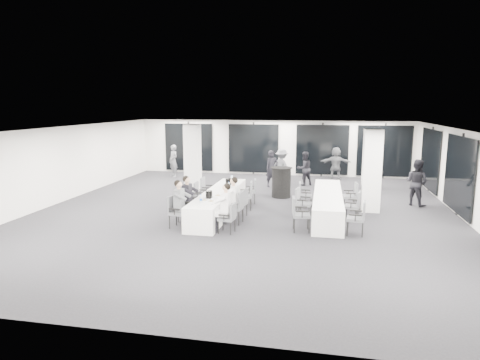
# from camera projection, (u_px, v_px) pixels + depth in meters

# --- Properties ---
(room) EXTENTS (14.04, 16.04, 2.84)m
(room) POSITION_uv_depth(u_px,v_px,m) (274.00, 168.00, 15.18)
(room) COLOR black
(room) RESTS_ON ground
(column_left) EXTENTS (0.60, 0.60, 2.80)m
(column_left) POSITION_uv_depth(u_px,v_px,m) (193.00, 158.00, 17.90)
(column_left) COLOR white
(column_left) RESTS_ON floor
(column_right) EXTENTS (0.60, 0.60, 2.80)m
(column_right) POSITION_uv_depth(u_px,v_px,m) (372.00, 171.00, 14.45)
(column_right) COLOR white
(column_right) RESTS_ON floor
(banquet_table_main) EXTENTS (0.90, 5.00, 0.75)m
(banquet_table_main) POSITION_uv_depth(u_px,v_px,m) (219.00, 202.00, 14.28)
(banquet_table_main) COLOR white
(banquet_table_main) RESTS_ON floor
(banquet_table_side) EXTENTS (0.90, 5.00, 0.75)m
(banquet_table_side) POSITION_uv_depth(u_px,v_px,m) (328.00, 204.00, 14.08)
(banquet_table_side) COLOR white
(banquet_table_side) RESTS_ON floor
(cocktail_table) EXTENTS (0.85, 0.85, 1.18)m
(cocktail_table) POSITION_uv_depth(u_px,v_px,m) (281.00, 182.00, 16.78)
(cocktail_table) COLOR black
(cocktail_table) RESTS_ON floor
(chair_main_left_near) EXTENTS (0.56, 0.59, 0.96)m
(chair_main_left_near) POSITION_uv_depth(u_px,v_px,m) (176.00, 210.00, 12.62)
(chair_main_left_near) COLOR #4E5055
(chair_main_left_near) RESTS_ON floor
(chair_main_left_second) EXTENTS (0.54, 0.60, 1.03)m
(chair_main_left_second) POSITION_uv_depth(u_px,v_px,m) (184.00, 203.00, 13.34)
(chair_main_left_second) COLOR #4E5055
(chair_main_left_second) RESTS_ON floor
(chair_main_left_mid) EXTENTS (0.50, 0.56, 0.96)m
(chair_main_left_mid) POSITION_uv_depth(u_px,v_px,m) (193.00, 198.00, 14.21)
(chair_main_left_mid) COLOR #4E5055
(chair_main_left_mid) RESTS_ON floor
(chair_main_left_fourth) EXTENTS (0.47, 0.53, 0.92)m
(chair_main_left_fourth) POSITION_uv_depth(u_px,v_px,m) (200.00, 193.00, 15.00)
(chair_main_left_fourth) COLOR #4E5055
(chair_main_left_fourth) RESTS_ON floor
(chair_main_left_far) EXTENTS (0.49, 0.54, 0.94)m
(chair_main_left_far) POSITION_uv_depth(u_px,v_px,m) (206.00, 188.00, 15.82)
(chair_main_left_far) COLOR #4E5055
(chair_main_left_far) RESTS_ON floor
(chair_main_right_near) EXTENTS (0.49, 0.53, 0.87)m
(chair_main_right_near) POSITION_uv_depth(u_px,v_px,m) (229.00, 216.00, 12.09)
(chair_main_right_near) COLOR #4E5055
(chair_main_right_near) RESTS_ON floor
(chair_main_right_second) EXTENTS (0.55, 0.60, 1.00)m
(chair_main_right_second) POSITION_uv_depth(u_px,v_px,m) (237.00, 205.00, 13.06)
(chair_main_right_second) COLOR #4E5055
(chair_main_right_second) RESTS_ON floor
(chair_main_right_mid) EXTENTS (0.54, 0.58, 0.93)m
(chair_main_right_mid) POSITION_uv_depth(u_px,v_px,m) (241.00, 201.00, 13.80)
(chair_main_right_mid) COLOR #4E5055
(chair_main_right_mid) RESTS_ON floor
(chair_main_right_fourth) EXTENTS (0.55, 0.60, 0.97)m
(chair_main_right_fourth) POSITION_uv_depth(u_px,v_px,m) (247.00, 194.00, 14.82)
(chair_main_right_fourth) COLOR #4E5055
(chair_main_right_fourth) RESTS_ON floor
(chair_main_right_far) EXTENTS (0.52, 0.55, 0.90)m
(chair_main_right_far) POSITION_uv_depth(u_px,v_px,m) (252.00, 189.00, 15.77)
(chair_main_right_far) COLOR #4E5055
(chair_main_right_far) RESTS_ON floor
(chair_side_left_near) EXTENTS (0.56, 0.60, 0.99)m
(chair_side_left_near) POSITION_uv_depth(u_px,v_px,m) (298.00, 212.00, 12.26)
(chair_side_left_near) COLOR #4E5055
(chair_side_left_near) RESTS_ON floor
(chair_side_left_mid) EXTENTS (0.55, 0.59, 0.96)m
(chair_side_left_mid) POSITION_uv_depth(u_px,v_px,m) (301.00, 201.00, 13.73)
(chair_side_left_mid) COLOR #4E5055
(chair_side_left_mid) RESTS_ON floor
(chair_side_left_far) EXTENTS (0.49, 0.54, 0.91)m
(chair_side_left_far) POSITION_uv_depth(u_px,v_px,m) (304.00, 193.00, 15.03)
(chair_side_left_far) COLOR #4E5055
(chair_side_left_far) RESTS_ON floor
(chair_side_right_near) EXTENTS (0.53, 0.58, 0.97)m
(chair_side_right_near) POSITION_uv_depth(u_px,v_px,m) (359.00, 216.00, 11.89)
(chair_side_right_near) COLOR #4E5055
(chair_side_right_near) RESTS_ON floor
(chair_side_right_mid) EXTENTS (0.56, 0.59, 0.93)m
(chair_side_right_mid) POSITION_uv_depth(u_px,v_px,m) (355.00, 204.00, 13.39)
(chair_side_right_mid) COLOR #4E5055
(chair_side_right_mid) RESTS_ON floor
(chair_side_right_far) EXTENTS (0.52, 0.56, 0.94)m
(chair_side_right_far) POSITION_uv_depth(u_px,v_px,m) (352.00, 194.00, 14.83)
(chair_side_right_far) COLOR #4E5055
(chair_side_right_far) RESTS_ON floor
(seated_guest_a) EXTENTS (0.50, 0.38, 1.44)m
(seated_guest_a) POSITION_uv_depth(u_px,v_px,m) (181.00, 201.00, 12.53)
(seated_guest_a) COLOR #595B60
(seated_guest_a) RESTS_ON floor
(seated_guest_b) EXTENTS (0.50, 0.38, 1.44)m
(seated_guest_b) POSITION_uv_depth(u_px,v_px,m) (189.00, 196.00, 13.27)
(seated_guest_b) COLOR black
(seated_guest_b) RESTS_ON floor
(seated_guest_c) EXTENTS (0.50, 0.38, 1.44)m
(seated_guest_c) POSITION_uv_depth(u_px,v_px,m) (224.00, 205.00, 12.07)
(seated_guest_c) COLOR white
(seated_guest_c) RESTS_ON floor
(seated_guest_d) EXTENTS (0.50, 0.38, 1.44)m
(seated_guest_d) POSITION_uv_depth(u_px,v_px,m) (231.00, 197.00, 13.06)
(seated_guest_d) COLOR white
(seated_guest_d) RESTS_ON floor
(standing_guest_a) EXTENTS (0.85, 0.82, 1.83)m
(standing_guest_a) POSITION_uv_depth(u_px,v_px,m) (272.00, 166.00, 18.83)
(standing_guest_a) COLOR black
(standing_guest_a) RESTS_ON floor
(standing_guest_b) EXTENTS (0.98, 0.90, 1.73)m
(standing_guest_b) POSITION_uv_depth(u_px,v_px,m) (304.00, 166.00, 19.17)
(standing_guest_b) COLOR black
(standing_guest_b) RESTS_ON floor
(standing_guest_c) EXTENTS (1.30, 1.14, 1.81)m
(standing_guest_c) POSITION_uv_depth(u_px,v_px,m) (282.00, 164.00, 19.58)
(standing_guest_c) COLOR #595B60
(standing_guest_c) RESTS_ON floor
(standing_guest_d) EXTENTS (1.14, 0.92, 1.70)m
(standing_guest_d) POSITION_uv_depth(u_px,v_px,m) (374.00, 171.00, 17.96)
(standing_guest_d) COLOR black
(standing_guest_d) RESTS_ON floor
(standing_guest_e) EXTENTS (0.89, 1.13, 2.05)m
(standing_guest_e) POSITION_uv_depth(u_px,v_px,m) (374.00, 165.00, 18.56)
(standing_guest_e) COLOR black
(standing_guest_e) RESTS_ON floor
(standing_guest_f) EXTENTS (1.67, 0.72, 1.79)m
(standing_guest_f) POSITION_uv_depth(u_px,v_px,m) (336.00, 161.00, 20.72)
(standing_guest_f) COLOR #595B60
(standing_guest_f) RESTS_ON floor
(standing_guest_g) EXTENTS (0.85, 0.84, 1.82)m
(standing_guest_g) POSITION_uv_depth(u_px,v_px,m) (173.00, 159.00, 21.46)
(standing_guest_g) COLOR #595B60
(standing_guest_g) RESTS_ON floor
(standing_guest_h) EXTENTS (1.06, 1.02, 1.91)m
(standing_guest_h) POSITION_uv_depth(u_px,v_px,m) (417.00, 179.00, 15.32)
(standing_guest_h) COLOR black
(standing_guest_h) RESTS_ON floor
(ice_bucket_near) EXTENTS (0.21, 0.21, 0.23)m
(ice_bucket_near) POSITION_uv_depth(u_px,v_px,m) (209.00, 195.00, 13.18)
(ice_bucket_near) COLOR black
(ice_bucket_near) RESTS_ON banquet_table_main
(ice_bucket_far) EXTENTS (0.22, 0.22, 0.25)m
(ice_bucket_far) POSITION_uv_depth(u_px,v_px,m) (229.00, 182.00, 15.22)
(ice_bucket_far) COLOR black
(ice_bucket_far) RESTS_ON banquet_table_main
(water_bottle_a) EXTENTS (0.08, 0.08, 0.24)m
(water_bottle_a) POSITION_uv_depth(u_px,v_px,m) (201.00, 199.00, 12.57)
(water_bottle_a) COLOR silver
(water_bottle_a) RESTS_ON banquet_table_main
(water_bottle_b) EXTENTS (0.07, 0.07, 0.21)m
(water_bottle_b) POSITION_uv_depth(u_px,v_px,m) (229.00, 186.00, 14.66)
(water_bottle_b) COLOR silver
(water_bottle_b) RESTS_ON banquet_table_main
(water_bottle_c) EXTENTS (0.08, 0.08, 0.24)m
(water_bottle_c) POSITION_uv_depth(u_px,v_px,m) (232.00, 179.00, 15.94)
(water_bottle_c) COLOR silver
(water_bottle_c) RESTS_ON banquet_table_main
(plate_a) EXTENTS (0.19, 0.19, 0.03)m
(plate_a) POSITION_uv_depth(u_px,v_px,m) (204.00, 200.00, 12.89)
(plate_a) COLOR white
(plate_a) RESTS_ON banquet_table_main
(plate_b) EXTENTS (0.19, 0.19, 0.03)m
(plate_b) POSITION_uv_depth(u_px,v_px,m) (211.00, 201.00, 12.76)
(plate_b) COLOR white
(plate_b) RESTS_ON banquet_table_main
(plate_c) EXTENTS (0.22, 0.22, 0.03)m
(plate_c) POSITION_uv_depth(u_px,v_px,m) (218.00, 195.00, 13.56)
(plate_c) COLOR white
(plate_c) RESTS_ON banquet_table_main
(wine_glass) EXTENTS (0.08, 0.08, 0.20)m
(wine_glass) POSITION_uv_depth(u_px,v_px,m) (212.00, 200.00, 12.35)
(wine_glass) COLOR silver
(wine_glass) RESTS_ON banquet_table_main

